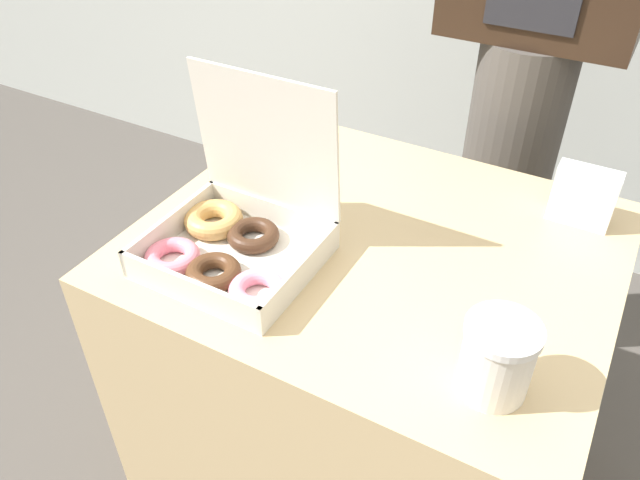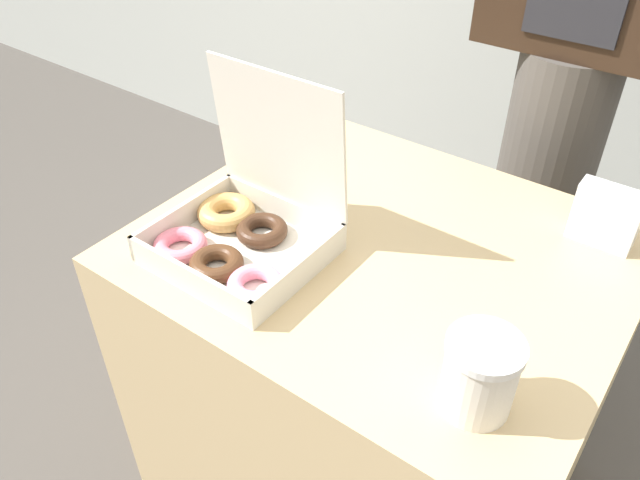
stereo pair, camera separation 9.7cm
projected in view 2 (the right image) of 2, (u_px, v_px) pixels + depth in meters
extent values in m
plane|color=#4C4742|center=(366.00, 476.00, 1.57)|extent=(14.00, 14.00, 0.00)
cube|color=tan|center=(374.00, 380.00, 1.34)|extent=(0.83, 0.71, 0.74)
cube|color=silver|center=(241.00, 254.00, 1.09)|extent=(0.27, 0.25, 0.01)
cube|color=silver|center=(185.00, 215.00, 1.13)|extent=(0.01, 0.25, 0.05)
cube|color=silver|center=(301.00, 272.00, 1.01)|extent=(0.01, 0.25, 0.05)
cube|color=silver|center=(189.00, 279.00, 0.99)|extent=(0.27, 0.01, 0.05)
cube|color=silver|center=(284.00, 209.00, 1.15)|extent=(0.27, 0.01, 0.05)
cube|color=silver|center=(278.00, 139.00, 1.05)|extent=(0.27, 0.03, 0.25)
torus|color=pink|center=(180.00, 245.00, 1.08)|extent=(0.09, 0.09, 0.03)
torus|color=tan|center=(226.00, 212.00, 1.15)|extent=(0.15, 0.15, 0.03)
torus|color=#4C2D19|center=(216.00, 264.00, 1.04)|extent=(0.13, 0.13, 0.03)
torus|color=#422819|center=(262.00, 230.00, 1.11)|extent=(0.13, 0.13, 0.03)
torus|color=pink|center=(256.00, 285.00, 1.00)|extent=(0.13, 0.13, 0.03)
cylinder|color=silver|center=(479.00, 378.00, 0.81)|extent=(0.10, 0.10, 0.10)
cylinder|color=white|center=(486.00, 347.00, 0.77)|extent=(0.10, 0.10, 0.01)
cube|color=silver|center=(606.00, 216.00, 1.09)|extent=(0.11, 0.05, 0.11)
cylinder|color=#4C4742|center=(532.00, 221.00, 1.64)|extent=(0.23, 0.23, 0.93)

